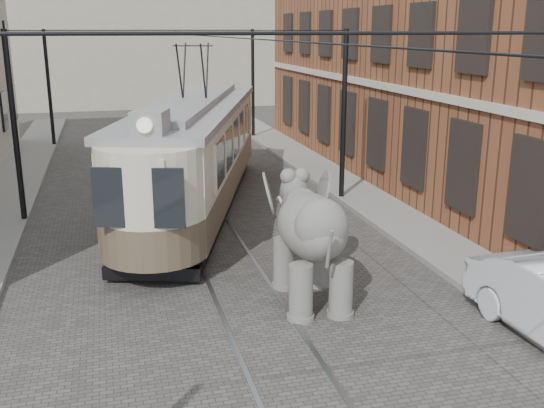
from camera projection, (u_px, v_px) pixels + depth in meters
name	position (u px, v px, depth m)	size (l,w,h in m)	color
ground	(233.00, 274.00, 15.91)	(120.00, 120.00, 0.00)	#464441
tram_rails	(233.00, 273.00, 15.91)	(1.54, 80.00, 0.02)	slate
sidewalk_right	(446.00, 250.00, 17.37)	(2.00, 60.00, 0.15)	slate
brick_building	(453.00, 29.00, 25.39)	(8.00, 26.00, 12.00)	brown
distant_block	(135.00, 16.00, 51.28)	(28.00, 10.00, 14.00)	gray
catenary	(194.00, 128.00, 19.71)	(11.00, 30.20, 6.00)	black
tram	(195.00, 129.00, 21.11)	(2.87, 13.91, 5.52)	#BFB39B
elephant	(312.00, 244.00, 13.97)	(2.48, 4.49, 2.75)	#5C5A55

